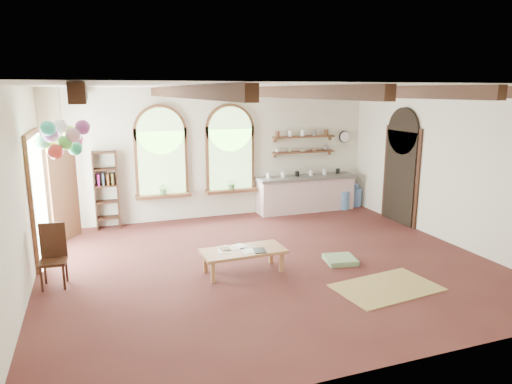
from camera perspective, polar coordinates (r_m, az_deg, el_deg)
name	(u,v)px	position (r m, az deg, el deg)	size (l,w,h in m)	color
floor	(268,263)	(8.56, 1.56, -8.85)	(8.00, 8.00, 0.00)	#552723
ceiling_beams	(269,92)	(7.97, 1.70, 12.39)	(6.20, 6.80, 0.18)	#3A1C12
window_left	(161,155)	(11.05, -11.75, 4.53)	(1.30, 0.28, 2.20)	brown
window_right	(230,152)	(11.41, -3.24, 5.01)	(1.30, 0.28, 2.20)	brown
left_doorway	(38,198)	(9.49, -25.57, -0.70)	(0.10, 1.90, 2.50)	brown
right_doorway	(400,177)	(11.43, 17.54, 1.76)	(0.10, 1.30, 2.40)	black
kitchen_counter	(306,193)	(12.12, 6.24, -0.15)	(2.68, 0.62, 0.94)	beige
wall_shelf_lower	(304,152)	(12.09, 5.99, 5.00)	(1.70, 0.24, 0.04)	brown
wall_shelf_upper	(304,137)	(12.05, 6.03, 6.89)	(1.70, 0.24, 0.04)	brown
wall_clock	(345,137)	(12.70, 11.01, 6.79)	(0.32, 0.32, 0.04)	black
bookshelf	(106,190)	(10.97, -18.22, 0.22)	(0.53, 0.32, 1.80)	#3A1C12
coffee_table	(243,252)	(8.03, -1.60, -7.54)	(1.47, 0.71, 0.41)	tan
side_chair	(54,269)	(8.18, -23.92, -8.77)	(0.44, 0.44, 1.03)	#3A1C12
floor_mat	(387,287)	(7.83, 16.01, -11.39)	(1.65, 1.02, 0.02)	tan
floor_cushion	(340,260)	(8.72, 10.47, -8.32)	(0.54, 0.54, 0.09)	gray
water_jug_a	(343,199)	(12.51, 10.86, -0.83)	(0.33, 0.33, 0.64)	#5881BC
water_jug_b	(355,196)	(12.89, 12.31, -0.51)	(0.33, 0.33, 0.64)	#5881BC
balloon_cluster	(63,138)	(8.27, -23.01, 6.21)	(0.90, 0.90, 1.15)	white
table_book	(221,249)	(8.02, -4.38, -7.14)	(0.15, 0.22, 0.02)	olive
tablet	(260,250)	(7.95, 0.45, -7.31)	(0.20, 0.28, 0.01)	black
potted_plant_left	(164,188)	(11.08, -11.49, 0.46)	(0.27, 0.23, 0.30)	#598C4C
potted_plant_right	(232,184)	(11.44, -3.04, 1.06)	(0.27, 0.23, 0.30)	#598C4C
shelf_cup_a	(277,151)	(11.78, 2.69, 5.19)	(0.12, 0.10, 0.10)	white
shelf_cup_b	(290,150)	(11.92, 4.25, 5.25)	(0.10, 0.10, 0.09)	beige
shelf_bowl_a	(302,150)	(12.06, 5.78, 5.21)	(0.22, 0.22, 0.05)	beige
shelf_bowl_b	(314,150)	(12.22, 7.27, 5.28)	(0.20, 0.20, 0.06)	#8C664C
shelf_vase	(326,147)	(12.37, 8.73, 5.63)	(0.18, 0.18, 0.19)	slate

